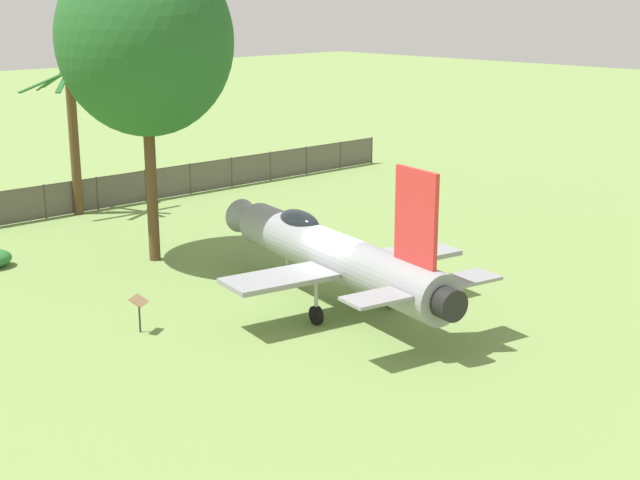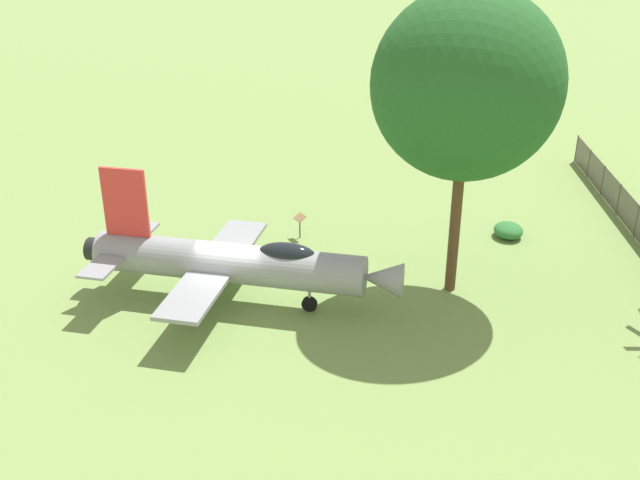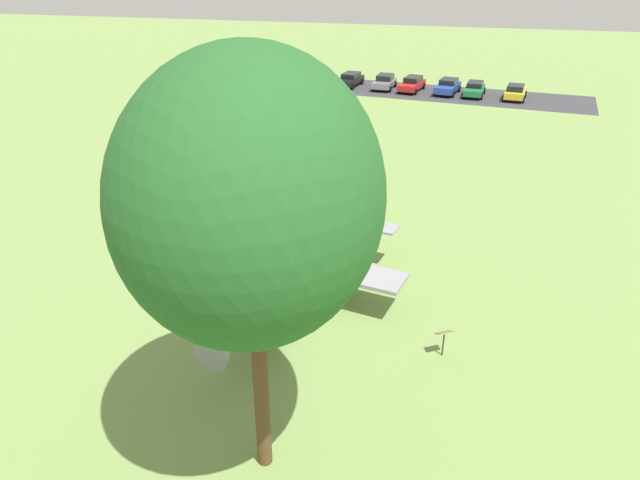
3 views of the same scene
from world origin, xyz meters
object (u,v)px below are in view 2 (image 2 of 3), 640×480
object	(u,v)px
display_jet	(237,262)
shade_tree	(467,86)
info_plaque	(300,221)
shrub_near_fence	(508,230)

from	to	relation	value
display_jet	shade_tree	distance (m)	10.79
info_plaque	display_jet	bearing A→B (deg)	-109.19
display_jet	shrub_near_fence	bearing A→B (deg)	39.45
shade_tree	shrub_near_fence	xyz separation A→B (m)	(3.41, 5.05, -8.02)
shrub_near_fence	info_plaque	size ratio (longest dim) A/B	1.35
display_jet	shrub_near_fence	xyz separation A→B (m)	(11.85, 6.37, -1.45)
display_jet	info_plaque	bearing A→B (deg)	82.02
shade_tree	info_plaque	xyz separation A→B (m)	(-6.33, 4.77, -7.50)
display_jet	info_plaque	world-z (taller)	display_jet
shade_tree	display_jet	bearing A→B (deg)	-171.16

